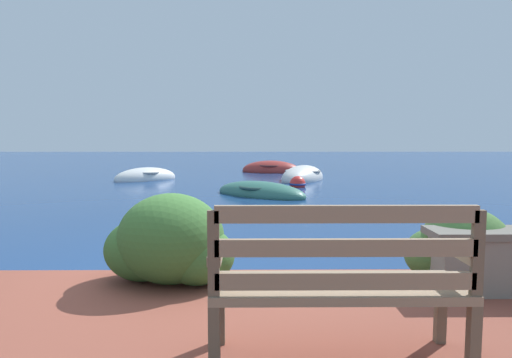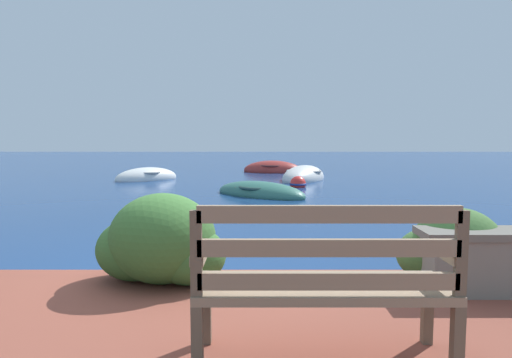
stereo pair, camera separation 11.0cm
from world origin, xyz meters
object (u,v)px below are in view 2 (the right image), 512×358
at_px(rowboat_far, 304,178).
at_px(rowboat_mid, 147,178).
at_px(rowboat_outer, 273,170).
at_px(park_bench, 324,280).
at_px(rowboat_nearest, 260,193).
at_px(mooring_buoy, 298,184).

bearing_deg(rowboat_far, rowboat_mid, 113.94).
bearing_deg(rowboat_outer, rowboat_mid, 51.82).
xyz_separation_m(park_bench, rowboat_nearest, (-0.27, 9.03, -0.65)).
relative_size(rowboat_outer, mooring_buoy, 5.11).
height_order(park_bench, rowboat_mid, park_bench).
height_order(rowboat_nearest, rowboat_outer, rowboat_outer).
bearing_deg(rowboat_nearest, rowboat_far, -70.30).
relative_size(park_bench, rowboat_far, 0.48).
distance_m(rowboat_nearest, rowboat_outer, 7.52).
bearing_deg(rowboat_far, rowboat_outer, 39.38).
relative_size(park_bench, rowboat_nearest, 0.52).
relative_size(rowboat_nearest, mooring_buoy, 5.25).
xyz_separation_m(rowboat_far, rowboat_outer, (-0.95, 3.40, -0.00)).
xyz_separation_m(rowboat_nearest, mooring_buoy, (1.14, 1.97, 0.03)).
relative_size(park_bench, mooring_buoy, 2.73).
bearing_deg(park_bench, rowboat_outer, 84.07).
bearing_deg(mooring_buoy, park_bench, -94.54).
bearing_deg(rowboat_nearest, rowboat_outer, -54.25).
bearing_deg(rowboat_outer, park_bench, 103.21).
bearing_deg(rowboat_far, park_bench, -161.72).
distance_m(rowboat_nearest, mooring_buoy, 2.28).
bearing_deg(rowboat_nearest, park_bench, 131.95).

